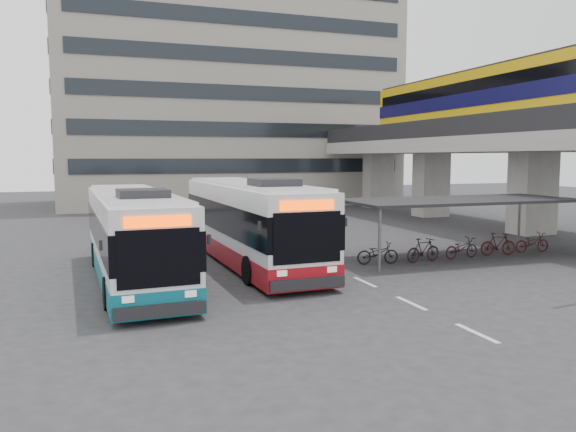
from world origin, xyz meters
name	(u,v)px	position (x,y,z in m)	size (l,w,h in m)	color
ground	(297,288)	(0.00, 0.00, 0.00)	(120.00, 120.00, 0.00)	#28282B
viaduct	(481,127)	(17.00, 12.65, 6.23)	(8.00, 32.00, 9.68)	gray
bike_shelter	(459,223)	(8.50, 3.00, 1.52)	(10.00, 4.00, 2.54)	#595B60
office_block	(226,70)	(6.00, 36.00, 12.50)	(30.00, 15.00, 25.00)	gray
road_markings	(411,303)	(2.50, -3.00, 0.01)	(0.15, 7.60, 0.01)	beige
bus_main	(250,223)	(-0.31, 4.78, 1.65)	(3.00, 12.10, 3.55)	white
bus_teal	(133,237)	(-5.01, 2.92, 1.56)	(2.96, 11.46, 3.36)	white
pedestrian	(145,268)	(-4.78, 1.26, 0.75)	(0.54, 0.36, 1.49)	black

